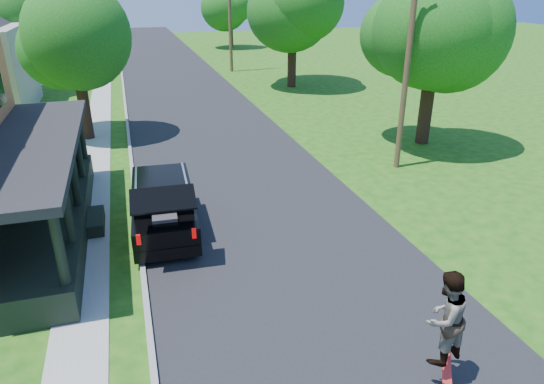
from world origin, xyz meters
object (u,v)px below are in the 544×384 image
object	(u,v)px
tree_right_near	(434,33)
utility_pole_near	(406,75)
skateboarder	(445,318)
black_suv	(163,206)

from	to	relation	value
tree_right_near	utility_pole_near	xyz separation A→B (m)	(-2.94, -2.73, -1.28)
skateboarder	tree_right_near	world-z (taller)	tree_right_near
skateboarder	utility_pole_near	size ratio (longest dim) A/B	0.26
skateboarder	tree_right_near	xyz separation A→B (m)	(8.54, 13.89, 3.67)
utility_pole_near	skateboarder	bearing A→B (deg)	-101.79
black_suv	tree_right_near	xyz separation A→B (m)	(13.14, 5.75, 4.38)
skateboarder	tree_right_near	bearing A→B (deg)	-138.16
black_suv	skateboarder	distance (m)	9.37
tree_right_near	utility_pole_near	size ratio (longest dim) A/B	1.05
tree_right_near	utility_pole_near	distance (m)	4.22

